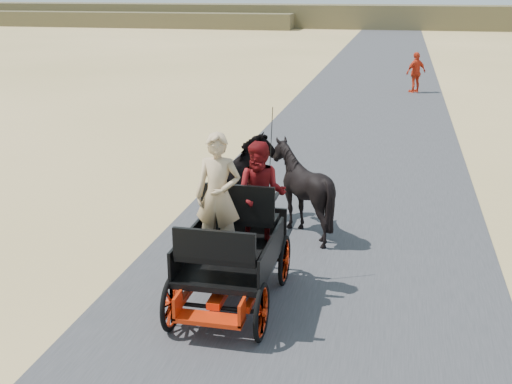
% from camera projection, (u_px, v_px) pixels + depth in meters
% --- Properties ---
extents(ground, '(140.00, 140.00, 0.00)m').
position_uv_depth(ground, '(315.00, 266.00, 10.62)').
color(ground, tan).
extents(road, '(6.00, 140.00, 0.01)m').
position_uv_depth(road, '(315.00, 266.00, 10.62)').
color(road, '#38383A').
rests_on(road, ground).
extents(ridge_far, '(140.00, 6.00, 2.40)m').
position_uv_depth(ridge_far, '(393.00, 17.00, 67.82)').
color(ridge_far, brown).
rests_on(ridge_far, ground).
extents(ridge_near, '(40.00, 4.00, 1.60)m').
position_uv_depth(ridge_near, '(113.00, 19.00, 70.44)').
color(ridge_near, brown).
rests_on(ridge_near, ground).
extents(carriage, '(1.30, 2.40, 0.72)m').
position_uv_depth(carriage, '(232.00, 280.00, 9.31)').
color(carriage, black).
rests_on(carriage, ground).
extents(horse_left, '(0.91, 2.01, 1.70)m').
position_uv_depth(horse_left, '(244.00, 185.00, 12.06)').
color(horse_left, black).
rests_on(horse_left, ground).
extents(horse_right, '(1.37, 1.54, 1.70)m').
position_uv_depth(horse_right, '(302.00, 189.00, 11.83)').
color(horse_right, black).
rests_on(horse_right, ground).
extents(driver_man, '(0.66, 0.43, 1.80)m').
position_uv_depth(driver_man, '(218.00, 196.00, 9.01)').
color(driver_man, tan).
rests_on(driver_man, carriage).
extents(passenger_woman, '(0.77, 0.60, 1.58)m').
position_uv_depth(passenger_woman, '(261.00, 194.00, 9.45)').
color(passenger_woman, '#660C0F').
rests_on(passenger_woman, carriage).
extents(pedestrian, '(1.04, 0.98, 1.73)m').
position_uv_depth(pedestrian, '(416.00, 72.00, 27.47)').
color(pedestrian, red).
rests_on(pedestrian, ground).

